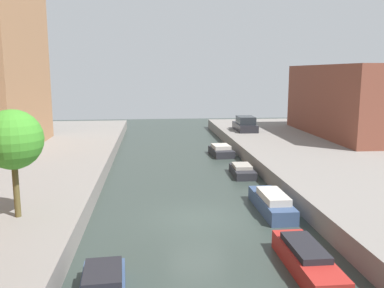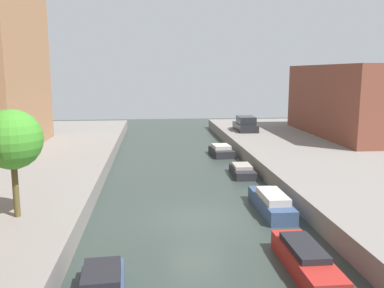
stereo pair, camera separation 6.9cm
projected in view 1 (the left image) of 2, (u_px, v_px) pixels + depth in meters
The scene contains 9 objects.
ground_plane at pixel (197, 219), 19.33m from camera, with size 84.00×84.00×0.00m, color #2D3833.
low_block_right at pixel (369, 100), 38.03m from camera, with size 10.00×15.73×6.43m, color brown.
street_tree_2 at pixel (13, 140), 16.18m from camera, with size 2.39×2.39×4.37m.
parked_car at pixel (245, 125), 41.22m from camera, with size 1.87×4.33×1.45m.
moored_boat_left_2 at pixel (103, 287), 12.43m from camera, with size 1.55×3.26×0.91m.
moored_boat_right_2 at pixel (307, 260), 14.15m from camera, with size 1.21×4.32×0.91m.
moored_boat_right_3 at pixel (272, 203), 20.26m from camera, with size 1.26×4.43×1.03m.
moored_boat_right_4 at pixel (242, 171), 27.36m from camera, with size 1.39×3.11×0.73m.
moored_boat_right_5 at pixel (221, 151), 33.92m from camera, with size 1.76×3.23×0.88m.
Camera 1 is at (-2.05, -18.32, 6.79)m, focal length 38.55 mm.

